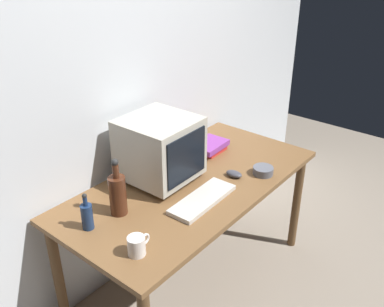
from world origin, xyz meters
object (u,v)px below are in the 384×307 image
object	(u,v)px
bottle_short	(87,216)
book_stack	(210,146)
crt_monitor	(160,149)
keyboard	(203,199)
cd_spindle	(263,171)
bottle_tall	(118,193)
computer_mouse	(234,174)
mug	(137,245)

from	to	relation	value
bottle_short	book_stack	distance (m)	1.02
crt_monitor	keyboard	distance (m)	0.38
book_stack	cd_spindle	world-z (taller)	book_stack
bottle_tall	bottle_short	xyz separation A→B (m)	(-0.18, 0.02, -0.04)
computer_mouse	book_stack	bearing A→B (deg)	57.97
mug	cd_spindle	world-z (taller)	mug
bottle_short	cd_spindle	distance (m)	1.05
book_stack	cd_spindle	bearing A→B (deg)	-94.77
computer_mouse	book_stack	distance (m)	0.35
bottle_tall	mug	bearing A→B (deg)	-118.47
bottle_tall	mug	distance (m)	0.34
keyboard	bottle_tall	bearing A→B (deg)	141.09
keyboard	cd_spindle	world-z (taller)	cd_spindle
mug	computer_mouse	bearing A→B (deg)	3.33
bottle_short	book_stack	world-z (taller)	bottle_short
cd_spindle	book_stack	bearing A→B (deg)	85.23
mug	cd_spindle	distance (m)	0.96
mug	bottle_tall	bearing A→B (deg)	61.53
book_stack	mug	world-z (taller)	mug
keyboard	mug	distance (m)	0.51
crt_monitor	cd_spindle	bearing A→B (deg)	-45.70
crt_monitor	keyboard	size ratio (longest dim) A/B	0.94
keyboard	bottle_tall	xyz separation A→B (m)	(-0.35, 0.26, 0.10)
computer_mouse	cd_spindle	size ratio (longest dim) A/B	0.83
keyboard	mug	world-z (taller)	mug
computer_mouse	bottle_short	bearing A→B (deg)	159.41
keyboard	mug	xyz separation A→B (m)	(-0.51, -0.03, 0.03)
book_stack	bottle_tall	bearing A→B (deg)	-176.10
cd_spindle	mug	bearing A→B (deg)	175.99
keyboard	computer_mouse	size ratio (longest dim) A/B	4.20
computer_mouse	bottle_tall	distance (m)	0.72
computer_mouse	cd_spindle	world-z (taller)	cd_spindle
bottle_short	mug	xyz separation A→B (m)	(0.02, -0.32, -0.03)
crt_monitor	bottle_short	distance (m)	0.58
computer_mouse	cd_spindle	bearing A→B (deg)	-43.94
crt_monitor	mug	distance (m)	0.67
crt_monitor	cd_spindle	distance (m)	0.62
computer_mouse	bottle_short	xyz separation A→B (m)	(-0.85, 0.27, 0.05)
keyboard	bottle_short	size ratio (longest dim) A/B	2.15
keyboard	bottle_short	xyz separation A→B (m)	(-0.53, 0.28, 0.06)
crt_monitor	book_stack	size ratio (longest dim) A/B	1.66
crt_monitor	bottle_tall	bearing A→B (deg)	-170.08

